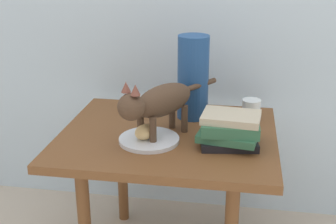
{
  "coord_description": "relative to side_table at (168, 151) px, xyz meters",
  "views": [
    {
      "loc": [
        0.25,
        -1.5,
        1.19
      ],
      "look_at": [
        0.0,
        0.0,
        0.62
      ],
      "focal_mm": 49.12,
      "sensor_mm": 36.0,
      "label": 1
    }
  ],
  "objects": [
    {
      "name": "plate",
      "position": [
        -0.05,
        -0.09,
        0.08
      ],
      "size": [
        0.21,
        0.21,
        0.01
      ],
      "primitive_type": "cylinder",
      "color": "silver",
      "rests_on": "side_table"
    },
    {
      "name": "cat",
      "position": [
        -0.03,
        -0.05,
        0.2
      ],
      "size": [
        0.29,
        0.41,
        0.23
      ],
      "color": "#4C3828",
      "rests_on": "side_table"
    },
    {
      "name": "green_vase",
      "position": [
        0.07,
        0.17,
        0.23
      ],
      "size": [
        0.12,
        0.12,
        0.32
      ],
      "primitive_type": "cylinder",
      "color": "navy",
      "rests_on": "side_table"
    },
    {
      "name": "bread_roll",
      "position": [
        -0.06,
        -0.09,
        0.11
      ],
      "size": [
        0.08,
        0.1,
        0.05
      ],
      "primitive_type": "ellipsoid",
      "rotation": [
        0.0,
        0.0,
        1.21
      ],
      "color": "#E0BC7A",
      "rests_on": "plate"
    },
    {
      "name": "book_stack",
      "position": [
        0.22,
        -0.07,
        0.13
      ],
      "size": [
        0.21,
        0.18,
        0.11
      ],
      "color": "black",
      "rests_on": "side_table"
    },
    {
      "name": "candle_jar",
      "position": [
        0.29,
        0.17,
        0.11
      ],
      "size": [
        0.07,
        0.07,
        0.08
      ],
      "color": "silver",
      "rests_on": "side_table"
    },
    {
      "name": "side_table",
      "position": [
        0.0,
        0.0,
        0.0
      ],
      "size": [
        0.77,
        0.65,
        0.54
      ],
      "color": "brown",
      "rests_on": "ground"
    }
  ]
}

